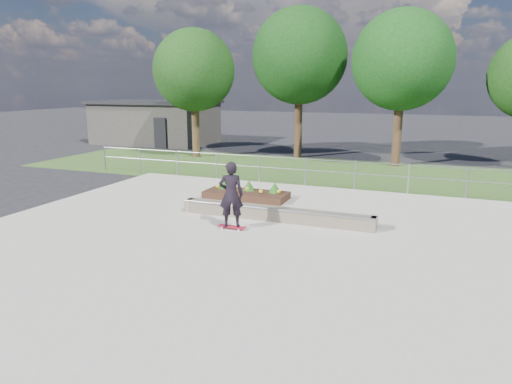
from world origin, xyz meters
The scene contains 11 objects.
ground centered at (0.00, 0.00, 0.00)m, with size 120.00×120.00×0.00m, color black.
grass_verge centered at (0.00, 11.00, 0.01)m, with size 30.00×8.00×0.02m, color #304D1E.
concrete_slab centered at (0.00, 0.00, 0.03)m, with size 15.00×15.00×0.06m, color #A59F93.
fence centered at (0.00, 7.50, 0.77)m, with size 20.06×0.06×1.20m.
building centered at (-14.00, 18.00, 1.51)m, with size 8.40×5.40×3.00m.
tree_far_left centered at (-8.00, 13.00, 4.85)m, with size 4.55×4.55×7.15m.
tree_mid_left centered at (-2.50, 15.00, 5.61)m, with size 5.25×5.25×8.25m.
tree_mid_right centered at (3.00, 14.00, 5.23)m, with size 4.90×4.90×7.70m.
grind_ledge centered at (0.48, 2.34, 0.26)m, with size 6.00×0.44×0.43m.
planter_bed centered at (-1.39, 4.64, 0.24)m, with size 3.00×1.20×0.61m.
skateboarder centered at (-0.38, 1.08, 1.06)m, with size 0.80×0.65×1.94m.
Camera 1 is at (4.76, -10.17, 4.02)m, focal length 32.00 mm.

